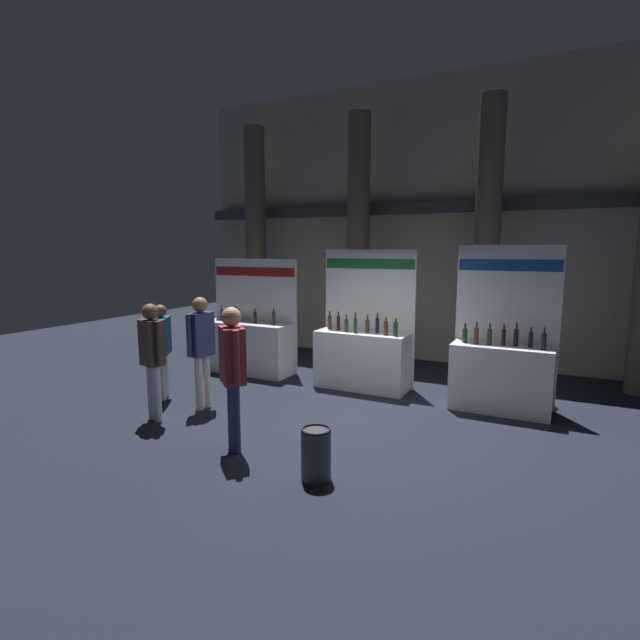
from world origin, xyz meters
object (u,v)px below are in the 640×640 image
visitor_1 (162,343)px  visitor_2 (201,343)px  exhibitor_booth_0 (248,343)px  exhibitor_booth_1 (362,354)px  trash_bin (316,454)px  exhibitor_booth_2 (501,370)px  visitor_0 (232,364)px  visitor_5 (152,352)px

visitor_1 → visitor_2: (0.94, -0.10, 0.10)m
exhibitor_booth_0 → exhibitor_booth_1: bearing=0.4°
exhibitor_booth_1 → trash_bin: exhibitor_booth_1 is taller
exhibitor_booth_2 → visitor_0: 4.24m
exhibitor_booth_1 → visitor_0: size_ratio=1.37×
visitor_5 → trash_bin: bearing=5.5°
exhibitor_booth_1 → visitor_5: 3.66m
visitor_5 → visitor_2: bearing=85.9°
exhibitor_booth_0 → visitor_5: 3.01m
exhibitor_booth_1 → visitor_0: bearing=-96.9°
exhibitor_booth_1 → visitor_5: (-2.11, -2.97, 0.41)m
exhibitor_booth_0 → visitor_5: bearing=-82.0°
exhibitor_booth_1 → trash_bin: size_ratio=4.27×
visitor_2 → exhibitor_booth_1: bearing=-31.5°
exhibitor_booth_1 → visitor_1: exhibitor_booth_1 is taller
exhibitor_booth_2 → visitor_2: size_ratio=1.45×
exhibitor_booth_1 → visitor_1: bearing=-142.5°
trash_bin → exhibitor_booth_2: bearing=65.7°
exhibitor_booth_0 → exhibitor_booth_2: size_ratio=0.90×
trash_bin → visitor_1: (-3.64, 1.41, 0.67)m
visitor_0 → visitor_1: bearing=14.9°
trash_bin → exhibitor_booth_0: bearing=134.1°
exhibitor_booth_0 → visitor_1: bearing=-96.6°
exhibitor_booth_0 → visitor_0: exhibitor_booth_0 is taller
trash_bin → exhibitor_booth_1: bearing=103.9°
visitor_1 → visitor_0: bearing=-148.3°
visitor_0 → visitor_2: 1.79m
visitor_0 → exhibitor_booth_2: bearing=-90.3°
trash_bin → visitor_2: 3.10m
exhibitor_booth_1 → visitor_0: 3.36m
visitor_0 → visitor_2: (-1.43, 1.09, -0.05)m
exhibitor_booth_0 → visitor_5: size_ratio=1.33×
exhibitor_booth_0 → trash_bin: bearing=-45.9°
exhibitor_booth_0 → exhibitor_booth_2: exhibitor_booth_2 is taller
exhibitor_booth_0 → exhibitor_booth_2: 4.93m
visitor_0 → visitor_5: visitor_0 is taller
visitor_2 → visitor_5: 0.80m
exhibitor_booth_2 → trash_bin: size_ratio=4.39×
exhibitor_booth_0 → visitor_1: 2.15m
visitor_5 → visitor_0: bearing=5.0°
exhibitor_booth_1 → visitor_5: size_ratio=1.44×
trash_bin → visitor_2: bearing=154.1°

